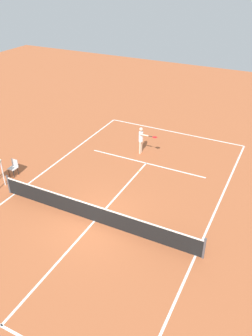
{
  "coord_description": "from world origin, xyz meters",
  "views": [
    {
      "loc": [
        -7.01,
        10.61,
        10.62
      ],
      "look_at": [
        0.26,
        -3.87,
        0.8
      ],
      "focal_mm": 36.52,
      "sensor_mm": 36.0,
      "label": 1
    }
  ],
  "objects": [
    {
      "name": "player_serving",
      "position": [
        0.82,
        -7.18,
        1.07
      ],
      "size": [
        1.31,
        0.53,
        1.79
      ],
      "rotation": [
        0.0,
        0.0,
        1.6
      ],
      "color": "beige",
      "rests_on": "ground"
    },
    {
      "name": "tennis_ball",
      "position": [
        -0.0,
        -5.01,
        0.03
      ],
      "size": [
        0.07,
        0.07,
        0.07
      ],
      "primitive_type": "sphere",
      "color": "#CCE033",
      "rests_on": "ground"
    },
    {
      "name": "courtside_chair_mid",
      "position": [
        6.29,
        -1.49,
        0.53
      ],
      "size": [
        0.44,
        0.46,
        0.95
      ],
      "color": "#262626",
      "rests_on": "ground"
    },
    {
      "name": "tennis_net",
      "position": [
        0.0,
        0.0,
        0.5
      ],
      "size": [
        10.64,
        0.1,
        1.07
      ],
      "color": "#4C4C51",
      "rests_on": "ground"
    },
    {
      "name": "court_lines",
      "position": [
        0.0,
        0.0,
        0.0
      ],
      "size": [
        10.04,
        22.38,
        0.01
      ],
      "color": "white",
      "rests_on": "ground"
    },
    {
      "name": "ground_plane",
      "position": [
        0.0,
        0.0,
        0.0
      ],
      "size": [
        60.0,
        60.0,
        0.0
      ],
      "primitive_type": "plane",
      "color": "#AD5933"
    }
  ]
}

